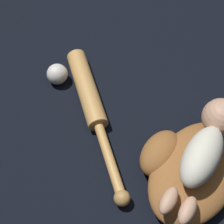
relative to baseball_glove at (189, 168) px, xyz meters
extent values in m
plane|color=black|center=(-0.03, -0.03, -0.04)|extent=(6.00, 6.00, 0.00)
ellipsoid|color=#935B2D|center=(0.00, -0.02, 0.00)|extent=(0.40, 0.31, 0.09)
ellipsoid|color=#935B2D|center=(-0.02, 0.09, 0.00)|extent=(0.18, 0.14, 0.09)
ellipsoid|color=silver|center=(0.00, -0.02, 0.09)|extent=(0.21, 0.15, 0.09)
sphere|color=tan|center=(0.13, 0.03, 0.10)|extent=(0.10, 0.10, 0.10)
ellipsoid|color=tan|center=(-0.13, -0.04, 0.06)|extent=(0.09, 0.06, 0.04)
ellipsoid|color=tan|center=(-0.12, -0.09, 0.06)|extent=(0.09, 0.06, 0.04)
cylinder|color=tan|center=(-0.04, 0.41, -0.01)|extent=(0.18, 0.29, 0.06)
cylinder|color=tan|center=(-0.15, 0.17, -0.01)|extent=(0.13, 0.23, 0.03)
sphere|color=#B68649|center=(-0.20, 0.06, -0.01)|extent=(0.05, 0.05, 0.05)
sphere|color=white|center=(-0.07, 0.52, -0.01)|extent=(0.07, 0.07, 0.07)
camera|label=1|loc=(-0.45, -0.19, 0.95)|focal=60.00mm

